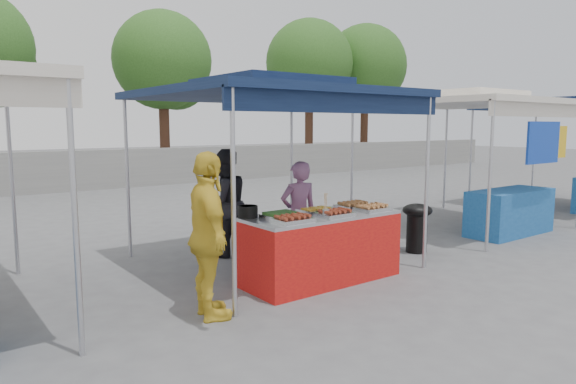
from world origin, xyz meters
TOP-DOWN VIEW (x-y plane):
  - ground_plane at (0.00, 0.00)m, footprint 80.00×80.00m
  - back_wall at (0.00, 11.00)m, footprint 40.00×0.25m
  - main_canopy at (0.00, 0.97)m, footprint 3.20×3.20m
  - neighbor_stall_right at (4.50, 0.57)m, footprint 3.20×3.20m
  - tree_2 at (3.66, 12.78)m, footprint 3.53×3.47m
  - tree_3 at (10.57, 13.01)m, footprint 3.81×3.80m
  - tree_4 at (13.78, 12.77)m, footprint 3.86×3.86m
  - vendor_table at (0.00, -0.10)m, footprint 2.00×0.80m
  - food_tray_fl at (-0.63, -0.34)m, footprint 0.42×0.30m
  - food_tray_fm at (-0.00, -0.34)m, footprint 0.42×0.30m
  - food_tray_fr at (0.66, -0.33)m, footprint 0.42×0.30m
  - food_tray_bl at (-0.58, -0.02)m, footprint 0.42×0.30m
  - food_tray_bm at (-0.01, 0.00)m, footprint 0.42×0.30m
  - food_tray_br at (0.62, -0.01)m, footprint 0.42×0.30m
  - cooking_pot at (-0.86, 0.25)m, footprint 0.24×0.24m
  - skewer_cup at (-0.14, -0.34)m, footprint 0.08×0.08m
  - wok_burner at (2.12, 0.14)m, footprint 0.45×0.45m
  - crate_left at (-0.35, 0.46)m, footprint 0.52×0.37m
  - crate_right at (0.29, 0.60)m, footprint 0.48×0.33m
  - crate_stacked at (0.29, 0.60)m, footprint 0.47×0.33m
  - vendor_woman at (0.16, 0.57)m, footprint 0.59×0.45m
  - helper_man at (-0.34, 1.71)m, footprint 0.78×0.61m
  - customer_person at (-1.72, -0.38)m, footprint 0.63×1.06m

SIDE VIEW (x-z plane):
  - ground_plane at x=0.00m, z-range 0.00..0.00m
  - crate_right at x=0.29m, z-range 0.00..0.29m
  - crate_left at x=-0.35m, z-range 0.00..0.31m
  - vendor_table at x=0.00m, z-range 0.00..0.85m
  - crate_stacked at x=0.29m, z-range 0.29..0.57m
  - wok_burner at x=2.12m, z-range 0.07..0.83m
  - back_wall at x=0.00m, z-range 0.00..1.20m
  - vendor_woman at x=0.16m, z-range 0.00..1.46m
  - helper_man at x=-0.34m, z-range 0.00..1.60m
  - customer_person at x=-1.72m, z-range 0.00..1.69m
  - food_tray_fl at x=-0.63m, z-range 0.85..0.92m
  - food_tray_fm at x=0.00m, z-range 0.85..0.92m
  - food_tray_fr at x=0.66m, z-range 0.85..0.92m
  - food_tray_bl at x=-0.58m, z-range 0.85..0.92m
  - food_tray_bm at x=-0.01m, z-range 0.85..0.92m
  - food_tray_br at x=0.62m, z-range 0.85..0.92m
  - skewer_cup at x=-0.14m, z-range 0.85..0.96m
  - cooking_pot at x=-0.86m, z-range 0.85..0.99m
  - neighbor_stall_right at x=4.50m, z-range 0.32..2.89m
  - main_canopy at x=0.00m, z-range 1.08..3.65m
  - tree_2 at x=3.66m, z-range 1.09..7.06m
  - tree_3 at x=10.57m, z-range 1.20..7.73m
  - tree_4 at x=13.78m, z-range 1.22..7.86m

